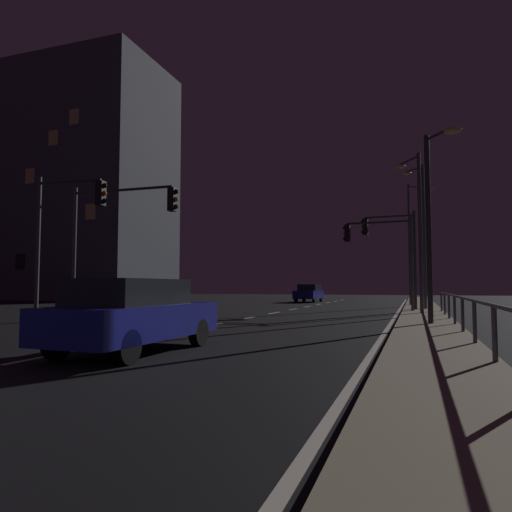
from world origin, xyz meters
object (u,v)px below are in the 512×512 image
(car, at_px, (134,314))
(traffic_light_far_left, at_px, (66,220))
(traffic_light_mid_left, at_px, (380,245))
(street_lamp_across_street, at_px, (413,233))
(street_lamp_corner, at_px, (433,207))
(street_lamp_median, at_px, (416,218))
(building_distant, at_px, (75,185))
(street_lamp_mid_block, at_px, (421,224))
(car_oncoming, at_px, (309,293))
(traffic_light_near_left, at_px, (117,223))
(traffic_light_near_right, at_px, (391,241))

(car, relative_size, traffic_light_far_left, 0.77)
(traffic_light_mid_left, height_order, traffic_light_far_left, traffic_light_far_left)
(traffic_light_mid_left, bearing_deg, car, -103.09)
(street_lamp_across_street, distance_m, street_lamp_corner, 17.02)
(street_lamp_median, bearing_deg, traffic_light_mid_left, 135.32)
(street_lamp_median, distance_m, building_distant, 40.27)
(building_distant, bearing_deg, traffic_light_mid_left, -24.86)
(street_lamp_mid_block, bearing_deg, car_oncoming, 127.32)
(car_oncoming, height_order, traffic_light_mid_left, traffic_light_mid_left)
(traffic_light_near_left, bearing_deg, street_lamp_median, 33.62)
(traffic_light_near_left, bearing_deg, street_lamp_mid_block, 45.53)
(traffic_light_mid_left, relative_size, street_lamp_across_street, 0.59)
(car, height_order, street_lamp_median, street_lamp_median)
(car, relative_size, traffic_light_mid_left, 0.89)
(street_lamp_median, bearing_deg, street_lamp_corner, -85.79)
(car, height_order, traffic_light_far_left, traffic_light_far_left)
(traffic_light_near_left, bearing_deg, traffic_light_far_left, -128.80)
(building_distant, bearing_deg, car, -47.85)
(street_lamp_mid_block, xyz_separation_m, street_lamp_corner, (0.24, -11.35, -0.89))
(street_lamp_corner, height_order, building_distant, building_distant)
(traffic_light_far_left, relative_size, street_lamp_corner, 0.87)
(street_lamp_corner, bearing_deg, car, -127.34)
(car, bearing_deg, street_lamp_corner, 52.66)
(car, distance_m, street_lamp_across_street, 26.31)
(street_lamp_corner, bearing_deg, street_lamp_mid_block, 91.22)
(car, xyz_separation_m, street_lamp_mid_block, (6.13, 19.70, 4.20))
(street_lamp_across_street, xyz_separation_m, building_distant, (-35.30, 7.38, 7.44))
(traffic_light_near_left, height_order, building_distant, building_distant)
(car, xyz_separation_m, street_lamp_across_street, (5.70, 25.33, 4.28))
(traffic_light_near_left, distance_m, traffic_light_far_left, 2.00)
(street_lamp_across_street, bearing_deg, traffic_light_mid_left, -101.80)
(street_lamp_across_street, bearing_deg, traffic_light_far_left, -123.43)
(traffic_light_near_left, height_order, street_lamp_across_street, street_lamp_across_street)
(traffic_light_far_left, bearing_deg, traffic_light_mid_left, 45.30)
(traffic_light_near_left, height_order, traffic_light_far_left, traffic_light_far_left)
(car_oncoming, xyz_separation_m, street_lamp_median, (9.04, -16.63, 3.96))
(car, relative_size, building_distant, 0.18)
(building_distant, bearing_deg, street_lamp_mid_block, -19.99)
(traffic_light_mid_left, bearing_deg, traffic_light_near_right, 71.65)
(car_oncoming, bearing_deg, traffic_light_mid_left, -64.13)
(traffic_light_mid_left, height_order, building_distant, building_distant)
(street_lamp_median, bearing_deg, traffic_light_near_left, -146.38)
(car, relative_size, street_lamp_mid_block, 0.53)
(street_lamp_mid_block, relative_size, street_lamp_corner, 1.26)
(car, relative_size, car_oncoming, 1.00)
(street_lamp_median, relative_size, building_distant, 0.31)
(car_oncoming, height_order, traffic_light_near_left, traffic_light_near_left)
(car_oncoming, relative_size, building_distant, 0.18)
(car, distance_m, street_lamp_mid_block, 21.06)
(traffic_light_near_right, height_order, traffic_light_near_left, traffic_light_near_right)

